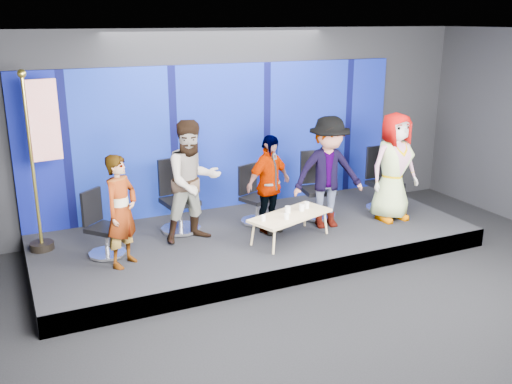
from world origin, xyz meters
The scene contains 21 objects.
ground centered at (0.00, 0.00, 0.00)m, with size 10.00×10.00×0.00m, color black.
room_walls centered at (0.00, 0.00, 2.43)m, with size 10.02×8.02×3.51m.
riser centered at (0.00, 2.50, 0.15)m, with size 7.00×3.00×0.30m, color black.
backdrop centered at (0.00, 3.95, 1.60)m, with size 7.00×0.08×2.60m, color #070A59.
chair_a centered at (-2.43, 2.54, 0.62)m, with size 0.79×0.79×0.99m.
panelist_a centered at (-2.23, 2.09, 1.10)m, with size 0.58×0.38×1.60m, color black.
chair_b centered at (-1.11, 3.09, 0.69)m, with size 0.74×0.74×1.18m.
panelist_b centered at (-1.01, 2.58, 1.25)m, with size 0.93×0.72×1.91m, color black.
chair_c centered at (0.18, 2.91, 0.63)m, with size 0.72×0.72×0.99m.
panelist_c centered at (0.20, 2.41, 1.10)m, with size 0.94×0.39×1.61m, color black.
chair_d centered at (1.29, 2.73, 0.68)m, with size 0.74×0.74×1.15m.
panelist_d centered at (1.20, 2.23, 1.23)m, with size 1.20×0.69×1.86m, color black.
chair_e centered at (2.57, 2.56, 0.68)m, with size 0.67×0.67×1.15m.
panelist_e centered at (2.41, 2.08, 1.23)m, with size 0.91×0.59×1.86m, color black.
coffee_table centered at (0.36, 1.95, 0.69)m, with size 1.48×1.00×0.42m.
mug_a centered at (-0.16, 1.86, 0.76)m, with size 0.07×0.07×0.09m, color white.
mug_b centered at (0.20, 1.77, 0.77)m, with size 0.08×0.08×0.09m, color white.
mug_c centered at (0.36, 2.04, 0.77)m, with size 0.09×0.09×0.10m, color white.
mug_d centered at (0.60, 2.03, 0.77)m, with size 0.09×0.09×0.10m, color white.
mug_e centered at (0.73, 2.11, 0.77)m, with size 0.09×0.09×0.10m, color white.
flag_stand centered at (-3.12, 3.17, 1.72)m, with size 0.62×0.36×2.68m.
Camera 1 is at (-3.66, -5.47, 3.66)m, focal length 40.00 mm.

